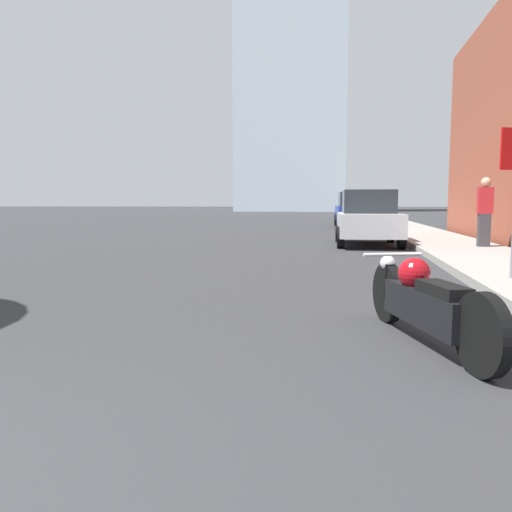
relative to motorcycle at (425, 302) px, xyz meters
name	(u,v)px	position (x,y,z in m)	size (l,w,h in m)	color
sidewalk	(382,218)	(2.31, 36.46, -0.30)	(2.27, 240.00, 0.15)	gray
distant_tower	(295,8)	(-9.03, 79.95, 32.56)	(17.17, 17.17, 65.87)	silver
motorcycle	(425,302)	(0.00, 0.00, 0.00)	(0.94, 2.27, 0.75)	black
parked_car_silver	(368,218)	(0.00, 10.78, 0.44)	(1.96, 3.95, 1.65)	#BCBCC1
parked_car_blue	(353,210)	(-0.20, 22.62, 0.54)	(2.06, 4.45, 1.86)	#1E3899
parked_car_red	(353,210)	(0.03, 34.36, 0.42)	(2.14, 4.21, 1.58)	red
pedestrian	(485,211)	(2.84, 9.04, 0.69)	(0.36, 0.25, 1.77)	#38383D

